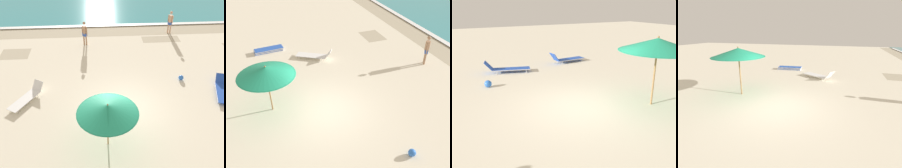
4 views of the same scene
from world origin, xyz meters
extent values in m
cube|color=beige|center=(0.00, 0.00, -0.08)|extent=(60.00, 60.00, 0.16)
cube|color=#B3A68B|center=(-6.87, 5.92, 0.00)|extent=(1.94, 1.44, 0.00)
cylinder|color=#9E7547|center=(-0.92, -2.22, 1.03)|extent=(0.06, 0.06, 2.05)
cone|color=#1E936B|center=(-0.92, -2.22, 2.05)|extent=(2.48, 2.48, 0.40)
cylinder|color=#166E50|center=(-0.92, -2.22, 1.86)|extent=(2.41, 2.41, 0.01)
sphere|color=#9E7547|center=(-0.92, -2.22, 2.28)|extent=(0.07, 0.07, 0.07)
cube|color=blue|center=(-6.92, -1.64, 0.06)|extent=(0.76, 1.85, 0.03)
cube|color=silver|center=(-6.92, -1.64, 0.03)|extent=(0.78, 1.88, 0.04)
cube|color=blue|center=(-6.92, -1.62, 0.14)|extent=(0.76, 1.85, 0.03)
cube|color=silver|center=(-6.92, -1.62, 0.11)|extent=(0.78, 1.88, 0.04)
cube|color=blue|center=(-6.92, -1.59, 0.23)|extent=(0.76, 1.85, 0.03)
cube|color=silver|center=(-6.92, -1.59, 0.20)|extent=(0.78, 1.88, 0.04)
cube|color=white|center=(-5.13, 0.78, 0.17)|extent=(1.49, 1.92, 0.03)
cylinder|color=silver|center=(-5.39, 0.93, 0.17)|extent=(1.00, 1.62, 0.03)
cylinder|color=silver|center=(-4.87, 0.62, 0.17)|extent=(1.00, 1.62, 0.03)
cube|color=white|center=(-4.55, 1.72, 0.39)|extent=(0.68, 0.61, 0.45)
cylinder|color=silver|center=(-5.73, 0.28, 0.08)|extent=(0.03, 0.03, 0.16)
cylinder|color=silver|center=(-5.29, 0.02, 0.08)|extent=(0.03, 0.03, 0.16)
cylinder|color=silver|center=(-4.97, 1.54, 0.08)|extent=(0.03, 0.03, 0.16)
cylinder|color=silver|center=(-4.53, 1.27, 0.08)|extent=(0.03, 0.03, 0.16)
camera|label=1|loc=(-1.21, -9.32, 8.63)|focal=40.00mm
camera|label=2|loc=(8.45, -2.48, 7.46)|focal=40.00mm
camera|label=3|loc=(-6.43, 4.19, 3.31)|focal=40.00mm
camera|label=4|loc=(6.11, 2.49, 3.05)|focal=28.00mm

